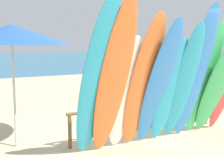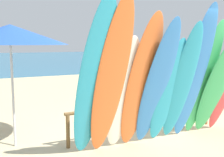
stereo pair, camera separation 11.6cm
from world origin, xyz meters
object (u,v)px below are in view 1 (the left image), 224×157
Objects in this scene: surfboard_orange_3 at (143,84)px; surfboard_teal_5 at (169,92)px; surfboard_orange_1 at (114,81)px; surfboard_blue_7 at (196,75)px; surfboard_green_9 at (216,87)px; surfboard_blue_4 at (159,85)px; beach_umbrella at (11,35)px; surfboard_teal_0 at (97,82)px; surfboard_green_8 at (205,80)px; surfboard_teal_6 at (183,84)px; surfboard_white_2 at (125,95)px; beachgoer_by_water at (116,74)px; beachgoer_strolling at (191,78)px; surfboard_rack at (147,109)px.

surfboard_orange_3 reaches higher than surfboard_teal_5.
surfboard_orange_1 reaches higher than surfboard_blue_7.
surfboard_green_9 is (1.81, 0.02, -0.20)m from surfboard_orange_3.
surfboard_blue_4 reaches higher than beach_umbrella.
beach_umbrella is at bearing 163.88° from surfboard_green_9.
surfboard_orange_1 reaches higher than surfboard_orange_3.
surfboard_teal_0 is 1.14× the size of surfboard_green_8.
surfboard_green_8 is (2.44, 0.14, -0.14)m from surfboard_teal_0.
surfboard_green_8 is (0.35, 0.10, -0.14)m from surfboard_blue_7.
surfboard_orange_3 is 1.54m from surfboard_green_8.
surfboard_teal_6 is (0.58, 0.02, -0.02)m from surfboard_blue_4.
surfboard_blue_4 is 2.76m from beach_umbrella.
surfboard_white_2 is 1.20m from surfboard_teal_6.
surfboard_teal_6 is at bearing -0.44° from surfboard_blue_4.
beachgoer_by_water is at bearing 85.88° from surfboard_teal_6.
surfboard_teal_6 is at bearing -56.47° from beachgoer_by_water.
beachgoer_strolling is at bearing 60.50° from surfboard_green_9.
surfboard_teal_6 is (0.27, -0.07, 0.14)m from surfboard_teal_5.
beachgoer_strolling is at bearing 52.81° from surfboard_green_8.
surfboard_orange_3 is (0.62, 0.09, -0.11)m from surfboard_orange_1.
beachgoer_strolling is (3.96, 2.15, -0.43)m from surfboard_teal_0.
surfboard_white_2 reaches higher than surfboard_green_9.
surfboard_blue_7 is at bearing -50.62° from surfboard_rack.
surfboard_green_9 is (0.27, -0.05, -0.17)m from surfboard_green_8.
surfboard_blue_4 is (0.93, 0.05, -0.15)m from surfboard_orange_1.
surfboard_orange_3 is at bearing -32.26° from beach_umbrella.
surfboard_green_9 is at bearing -4.81° from surfboard_teal_5.
surfboard_teal_0 reaches higher than surfboard_blue_7.
beach_umbrella is (-3.49, -2.58, 1.14)m from beachgoer_by_water.
surfboard_orange_1 is at bearing -179.56° from surfboard_blue_4.
surfboard_green_9 is at bearing -3.52° from surfboard_white_2.
surfboard_orange_1 reaches higher than beachgoer_strolling.
surfboard_green_8 is (2.16, 0.16, -0.14)m from surfboard_orange_1.
surfboard_green_8 reaches higher than surfboard_teal_6.
surfboard_orange_3 is at bearing 179.87° from surfboard_blue_7.
surfboard_blue_7 is 1.23× the size of beach_umbrella.
surfboard_orange_1 is 1.11× the size of surfboard_blue_4.
surfboard_teal_0 is 1.10× the size of surfboard_orange_3.
surfboard_teal_5 reaches higher than beachgoer_by_water.
beachgoer_strolling is (2.44, 2.03, -0.12)m from surfboard_teal_5.
surfboard_white_2 is 0.85× the size of surfboard_blue_4.
surfboard_green_8 is at bearing -18.48° from beach_umbrella.
surfboard_teal_5 is (0.62, 0.05, -0.20)m from surfboard_orange_3.
surfboard_green_8 is at bearing 2.57° from surfboard_blue_4.
surfboard_teal_6 is at bearing -67.65° from surfboard_rack.
surfboard_orange_1 is at bearing -171.97° from surfboard_teal_6.
surfboard_orange_1 reaches higher than surfboard_green_9.
surfboard_green_8 is 2.54m from beachgoer_strolling.
surfboard_teal_0 is at bearing -167.14° from beachgoer_strolling.
surfboard_orange_3 is at bearing -175.97° from surfboard_teal_6.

